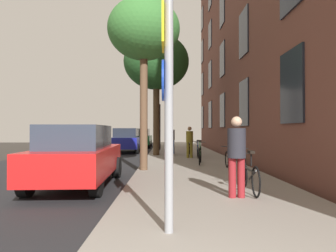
{
  "coord_description": "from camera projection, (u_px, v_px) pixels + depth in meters",
  "views": [
    {
      "loc": [
        0.01,
        -1.17,
        1.5
      ],
      "look_at": [
        0.12,
        13.52,
        1.71
      ],
      "focal_mm": 32.36,
      "sensor_mm": 36.0,
      "label": 1
    }
  ],
  "objects": [
    {
      "name": "car_1",
      "position": [
        127.0,
        140.0,
        20.18
      ],
      "size": [
        1.8,
        3.95,
        1.62
      ],
      "color": "navy",
      "rests_on": "road_asphalt"
    },
    {
      "name": "pedestrian_1",
      "position": [
        190.0,
        140.0,
        15.16
      ],
      "size": [
        0.49,
        0.49,
        1.57
      ],
      "color": "olive",
      "rests_on": "sidewalk"
    },
    {
      "name": "sign_post",
      "position": [
        167.0,
        90.0,
        4.11
      ],
      "size": [
        0.16,
        0.6,
        3.44
      ],
      "color": "gray",
      "rests_on": "sidewalk"
    },
    {
      "name": "sidewalk",
      "position": [
        186.0,
        157.0,
        16.15
      ],
      "size": [
        4.2,
        38.0,
        0.12
      ],
      "primitive_type": "cube",
      "color": "gray",
      "rests_on": "ground"
    },
    {
      "name": "bicycle_4",
      "position": [
        198.0,
        151.0,
        15.25
      ],
      "size": [
        0.42,
        1.67,
        0.9
      ],
      "color": "black",
      "rests_on": "sidewalk"
    },
    {
      "name": "bicycle_0",
      "position": [
        249.0,
        176.0,
        6.72
      ],
      "size": [
        0.42,
        1.74,
        0.94
      ],
      "color": "black",
      "rests_on": "sidewalk"
    },
    {
      "name": "bicycle_5",
      "position": [
        189.0,
        149.0,
        16.66
      ],
      "size": [
        0.42,
        1.67,
        0.94
      ],
      "color": "black",
      "rests_on": "sidewalk"
    },
    {
      "name": "ground_plane",
      "position": [
        121.0,
        158.0,
        16.12
      ],
      "size": [
        41.8,
        41.8,
        0.0
      ],
      "primitive_type": "plane",
      "color": "#332D28"
    },
    {
      "name": "tree_near",
      "position": [
        144.0,
        31.0,
        10.62
      ],
      "size": [
        2.54,
        2.54,
        6.01
      ],
      "color": "brown",
      "rests_on": "sidewalk"
    },
    {
      "name": "car_2",
      "position": [
        140.0,
        138.0,
        25.95
      ],
      "size": [
        1.9,
        4.5,
        1.62
      ],
      "color": "#19662D",
      "rests_on": "road_asphalt"
    },
    {
      "name": "bicycle_3",
      "position": [
        200.0,
        155.0,
        12.39
      ],
      "size": [
        0.45,
        1.72,
        0.98
      ],
      "color": "black",
      "rests_on": "sidewalk"
    },
    {
      "name": "car_0",
      "position": [
        79.0,
        155.0,
        8.08
      ],
      "size": [
        1.89,
        4.44,
        1.62
      ],
      "color": "red",
      "rests_on": "road_asphalt"
    },
    {
      "name": "tree_far",
      "position": [
        156.0,
        62.0,
        16.95
      ],
      "size": [
        3.65,
        3.65,
        6.77
      ],
      "color": "#4C3823",
      "rests_on": "sidewalk"
    },
    {
      "name": "bicycle_2",
      "position": [
        230.0,
        160.0,
        10.65
      ],
      "size": [
        0.42,
        1.59,
        0.89
      ],
      "color": "black",
      "rests_on": "sidewalk"
    },
    {
      "name": "pedestrian_2",
      "position": [
        172.0,
        138.0,
        17.65
      ],
      "size": [
        0.52,
        0.52,
        1.65
      ],
      "color": "navy",
      "rests_on": "sidewalk"
    },
    {
      "name": "traffic_light",
      "position": [
        158.0,
        118.0,
        21.24
      ],
      "size": [
        0.43,
        0.24,
        3.21
      ],
      "color": "black",
      "rests_on": "sidewalk"
    },
    {
      "name": "bicycle_1",
      "position": [
        243.0,
        165.0,
        8.73
      ],
      "size": [
        0.43,
        1.61,
        0.93
      ],
      "color": "black",
      "rests_on": "sidewalk"
    },
    {
      "name": "pedestrian_0",
      "position": [
        237.0,
        151.0,
        6.21
      ],
      "size": [
        0.5,
        0.5,
        1.67
      ],
      "color": "maroon",
      "rests_on": "sidewalk"
    },
    {
      "name": "road_asphalt",
      "position": [
        81.0,
        158.0,
        16.11
      ],
      "size": [
        7.0,
        38.0,
        0.01
      ],
      "primitive_type": "cube",
      "color": "#232326",
      "rests_on": "ground"
    }
  ]
}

